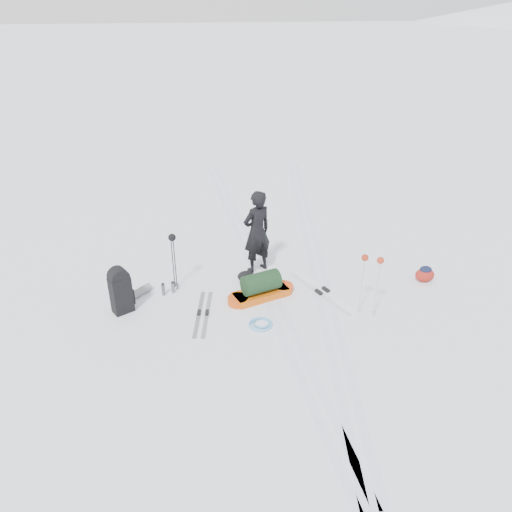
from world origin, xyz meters
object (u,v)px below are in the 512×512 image
(skier, at_px, (257,232))
(ski_poles_black, at_px, (173,244))
(expedition_rucksack, at_px, (123,290))
(pulk_sled, at_px, (261,288))

(skier, height_order, ski_poles_black, skier)
(expedition_rucksack, bearing_deg, ski_poles_black, 4.12)
(skier, relative_size, ski_poles_black, 1.49)
(ski_poles_black, bearing_deg, skier, 16.06)
(pulk_sled, xyz_separation_m, expedition_rucksack, (-2.75, -0.04, 0.23))
(skier, height_order, expedition_rucksack, skier)
(skier, bearing_deg, expedition_rucksack, -4.26)
(pulk_sled, relative_size, ski_poles_black, 1.20)
(ski_poles_black, bearing_deg, expedition_rucksack, -145.94)
(skier, xyz_separation_m, pulk_sled, (-0.08, -1.14, -0.74))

